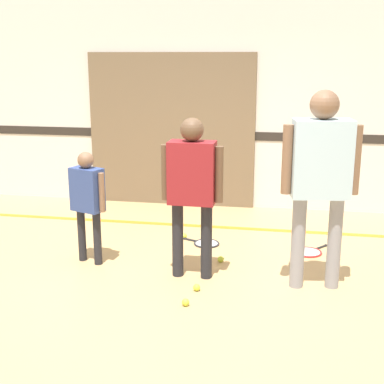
# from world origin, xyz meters

# --- Properties ---
(ground_plane) EXTENTS (16.00, 16.00, 0.00)m
(ground_plane) POSITION_xyz_m (0.00, 0.00, 0.00)
(ground_plane) COLOR tan
(wall_back) EXTENTS (16.00, 0.07, 3.20)m
(wall_back) POSITION_xyz_m (0.00, 2.75, 1.60)
(wall_back) COLOR silver
(wall_back) RESTS_ON ground_plane
(wall_panel) EXTENTS (2.38, 0.05, 2.16)m
(wall_panel) POSITION_xyz_m (-0.59, 2.69, 1.08)
(wall_panel) COLOR #756047
(wall_panel) RESTS_ON ground_plane
(floor_stripe) EXTENTS (14.40, 0.10, 0.01)m
(floor_stripe) POSITION_xyz_m (0.00, 1.70, 0.00)
(floor_stripe) COLOR orange
(floor_stripe) RESTS_ON ground_plane
(person_instructor) EXTENTS (0.59, 0.25, 1.56)m
(person_instructor) POSITION_xyz_m (0.18, 0.12, 0.97)
(person_instructor) COLOR #232328
(person_instructor) RESTS_ON ground_plane
(person_student_left) EXTENTS (0.42, 0.29, 1.18)m
(person_student_left) POSITION_xyz_m (-0.94, 0.30, 0.73)
(person_student_left) COLOR #232328
(person_student_left) RESTS_ON ground_plane
(person_student_right) EXTENTS (0.69, 0.35, 1.83)m
(person_student_right) POSITION_xyz_m (1.35, 0.09, 1.13)
(person_student_right) COLOR gray
(person_student_right) RESTS_ON ground_plane
(racket_spare_on_floor) EXTENTS (0.55, 0.39, 0.03)m
(racket_spare_on_floor) POSITION_xyz_m (0.16, 1.06, 0.01)
(racket_spare_on_floor) COLOR #28282D
(racket_spare_on_floor) RESTS_ON ground_plane
(racket_second_spare) EXTENTS (0.45, 0.49, 0.03)m
(racket_second_spare) POSITION_xyz_m (1.33, 0.99, 0.01)
(racket_second_spare) COLOR red
(racket_second_spare) RESTS_ON ground_plane
(tennis_ball_near_instructor) EXTENTS (0.07, 0.07, 0.07)m
(tennis_ball_near_instructor) POSITION_xyz_m (0.28, -0.20, 0.03)
(tennis_ball_near_instructor) COLOR #CCE038
(tennis_ball_near_instructor) RESTS_ON ground_plane
(tennis_ball_by_spare_racket) EXTENTS (0.07, 0.07, 0.07)m
(tennis_ball_by_spare_racket) POSITION_xyz_m (-0.11, 1.20, 0.03)
(tennis_ball_by_spare_racket) COLOR #CCE038
(tennis_ball_by_spare_racket) RESTS_ON ground_plane
(tennis_ball_stray_left) EXTENTS (0.07, 0.07, 0.07)m
(tennis_ball_stray_left) POSITION_xyz_m (0.41, 0.53, 0.03)
(tennis_ball_stray_left) COLOR #CCE038
(tennis_ball_stray_left) RESTS_ON ground_plane
(tennis_ball_stray_right) EXTENTS (0.07, 0.07, 0.07)m
(tennis_ball_stray_right) POSITION_xyz_m (0.24, -0.52, 0.03)
(tennis_ball_stray_right) COLOR #CCE038
(tennis_ball_stray_right) RESTS_ON ground_plane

